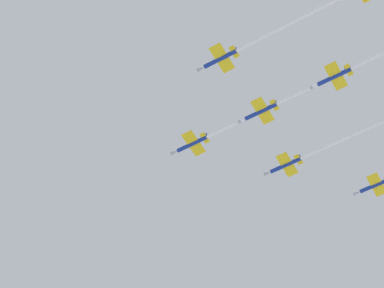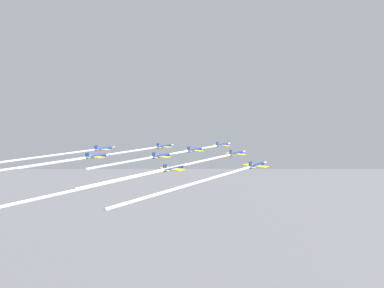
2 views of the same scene
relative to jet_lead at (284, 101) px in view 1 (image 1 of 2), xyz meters
name	(u,v)px [view 1 (image 1 of 2)]	position (x,y,z in m)	size (l,w,h in m)	color
jet_lead	(284,101)	(0.00, 0.00, 0.00)	(30.21, 79.56, 2.42)	navy
jet_port_inner	(307,15)	(-23.42, -8.34, -0.20)	(27.55, 71.98, 2.42)	navy
jet_starboard_inner	(377,125)	(12.11, -23.93, -0.07)	(29.66, 78.01, 2.42)	navy
jet_port_outer	(260,112)	(2.34, 6.68, -0.04)	(8.85, 11.56, 2.42)	navy
jet_port_trail	(333,77)	(-4.70, -13.40, -0.02)	(8.85, 11.56, 2.42)	navy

